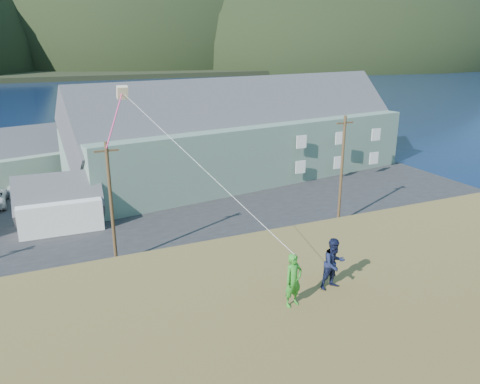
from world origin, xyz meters
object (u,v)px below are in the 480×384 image
wharf (44,152)px  shed_palegreen_far (12,160)px  lodge (246,132)px  kite_flyer_green (293,280)px  shed_white (59,203)px  kite_flyer_navy (334,264)px

wharf → shed_palegreen_far: shed_palegreen_far is taller
wharf → lodge: 30.64m
kite_flyer_green → shed_white: bearing=88.6°
kite_flyer_green → kite_flyer_navy: 1.84m
shed_white → kite_flyer_navy: (7.44, -28.59, 5.92)m
lodge → kite_flyer_navy: 38.82m
lodge → shed_white: lodge is taller
wharf → shed_palegreen_far: bearing=-103.4°
kite_flyer_navy → wharf: bearing=93.3°
kite_flyer_green → kite_flyer_navy: bearing=0.1°
wharf → kite_flyer_navy: bearing=-82.5°
wharf → shed_palegreen_far: 15.41m
lodge → kite_flyer_navy: size_ratio=22.39×
shed_palegreen_far → kite_flyer_green: kite_flyer_green is taller
kite_flyer_green → lodge: bearing=54.9°
lodge → kite_flyer_green: lodge is taller
shed_white → kite_flyer_navy: kite_flyer_navy is taller
shed_white → kite_flyer_green: kite_flyer_green is taller
wharf → kite_flyer_green: size_ratio=14.73×
shed_white → wharf: bearing=92.1°
shed_palegreen_far → kite_flyer_navy: bearing=-89.9°
wharf → lodge: (21.12, -21.67, 4.84)m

